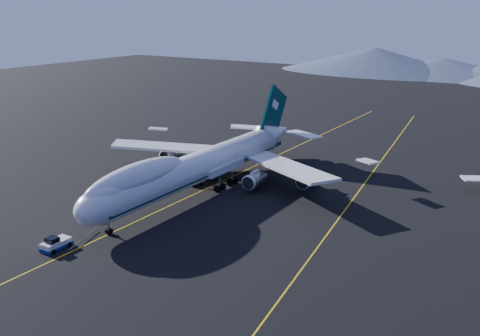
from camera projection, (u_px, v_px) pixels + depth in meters
The scene contains 5 objects.
ground at pixel (200, 192), 114.81m from camera, with size 500.00×500.00×0.00m, color black.
taxiway_line_main at pixel (200, 192), 114.81m from camera, with size 0.25×220.00×0.01m, color #E4B10D.
taxiway_line_side at pixel (349, 204), 107.45m from camera, with size 0.25×200.00×0.01m, color #E4B10D.
boeing_747 at pixel (199, 166), 113.16m from camera, with size 59.62×72.43×19.37m.
pushback_tug at pixel (56, 245), 87.62m from camera, with size 3.02×5.11×2.20m.
Camera 1 is at (65.57, -86.80, 38.05)m, focal length 40.00 mm.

